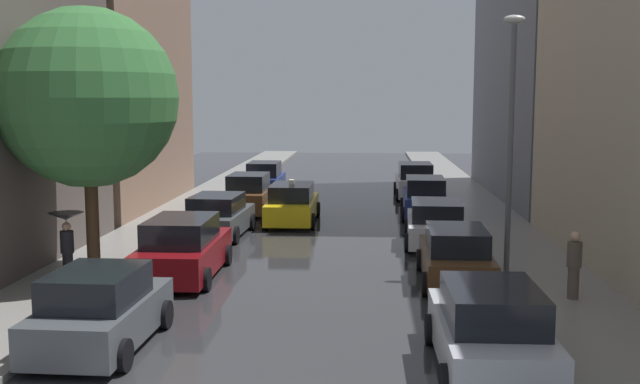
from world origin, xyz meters
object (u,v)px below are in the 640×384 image
parked_car_right_fifth (415,182)px  taxi_midroad (292,204)px  parked_car_left_third (218,217)px  parked_car_right_third (436,224)px  parked_car_right_second (456,257)px  parked_car_left_second (183,249)px  pedestrian_near_tree (67,232)px  parked_car_right_fourth (425,199)px  parked_car_right_nearest (490,331)px  pedestrian_foreground (574,264)px  street_tree_left (88,98)px  parked_car_left_fifth (265,180)px  lamp_post_right (511,127)px  parked_car_left_nearest (100,311)px  parked_car_left_fourth (249,195)px

parked_car_right_fifth → taxi_midroad: size_ratio=0.95×
parked_car_left_third → parked_car_right_third: (7.91, -1.00, -0.01)m
parked_car_left_third → parked_car_right_second: (7.96, -6.49, 0.01)m
parked_car_left_second → pedestrian_near_tree: (-2.91, -1.14, 0.67)m
parked_car_right_fourth → parked_car_right_fifth: size_ratio=1.01×
parked_car_right_nearest → parked_car_right_fourth: 18.11m
parked_car_right_nearest → pedestrian_foreground: (2.82, 4.74, 0.25)m
street_tree_left → parked_car_left_fifth: bearing=82.7°
taxi_midroad → lamp_post_right: size_ratio=0.64×
parked_car_right_third → pedestrian_foreground: 7.90m
parked_car_left_third → taxi_midroad: 3.99m
parked_car_right_nearest → lamp_post_right: 8.58m
parked_car_left_fifth → lamp_post_right: size_ratio=0.56×
taxi_midroad → street_tree_left: (-4.58, -9.97, 4.34)m
parked_car_left_third → pedestrian_foreground: size_ratio=2.60×
parked_car_left_second → parked_car_left_third: parked_car_left_second is taller
parked_car_left_nearest → parked_car_left_third: bearing=1.8°
parked_car_left_second → parked_car_right_fourth: (7.71, 11.21, -0.01)m
parked_car_right_second → parked_car_right_fourth: (0.01, 11.45, 0.06)m
parked_car_left_third → parked_car_right_fifth: parked_car_right_fifth is taller
parked_car_right_third → parked_car_right_fourth: size_ratio=1.02×
parked_car_left_second → parked_car_left_fifth: 17.49m
parked_car_left_third → parked_car_right_nearest: bearing=-146.6°
parked_car_right_third → parked_car_left_third: bearing=85.3°
parked_car_right_nearest → parked_car_right_third: bearing=-1.0°
street_tree_left → parked_car_right_nearest: bearing=-32.5°
parked_car_left_nearest → parked_car_left_second: parked_car_left_second is taller
pedestrian_foreground → pedestrian_near_tree: 13.33m
parked_car_left_second → parked_car_left_fourth: bearing=-0.3°
parked_car_left_third → parked_car_left_fifth: parked_car_left_fifth is taller
parked_car_left_nearest → parked_car_left_second: 6.06m
parked_car_left_third → parked_car_right_second: 10.27m
parked_car_right_nearest → pedestrian_foreground: 5.52m
parked_car_left_third → parked_car_right_fourth: 9.39m
parked_car_right_fourth → pedestrian_near_tree: 16.30m
parked_car_left_second → parked_car_right_third: size_ratio=1.03×
parked_car_right_fourth → lamp_post_right: bearing=-170.0°
parked_car_left_second → lamp_post_right: 9.94m
parked_car_right_fifth → parked_car_left_second: bearing=156.1°
parked_car_right_second → parked_car_left_second: bearing=89.3°
parked_car_left_fourth → taxi_midroad: size_ratio=0.90×
parked_car_right_fourth → parked_car_right_fifth: (-0.03, 6.21, 0.03)m
parked_car_left_fifth → parked_car_right_fifth: same height
parked_car_left_second → taxi_midroad: bearing=-13.3°
parked_car_left_fifth → parked_car_right_second: size_ratio=0.93×
parked_car_left_fourth → parked_car_left_fifth: size_ratio=1.02×
parked_car_right_fourth → parked_car_left_third: bearing=123.4°
parked_car_left_nearest → parked_car_left_fifth: parked_car_left_fifth is taller
parked_car_left_fourth → parked_car_left_fifth: 5.71m
taxi_midroad → parked_car_left_second: bearing=166.9°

